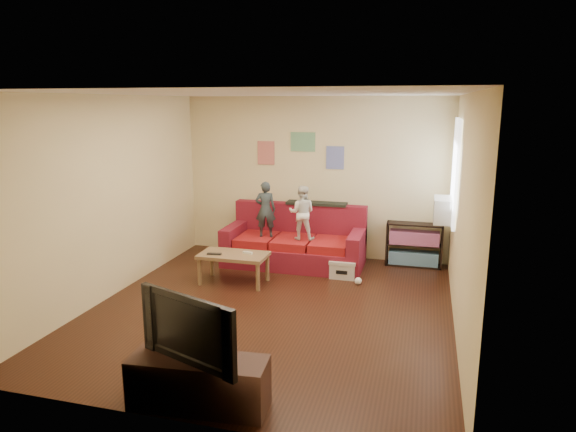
% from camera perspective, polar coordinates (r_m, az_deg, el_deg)
% --- Properties ---
extents(room_shell, '(4.52, 5.02, 2.72)m').
position_cam_1_polar(room_shell, '(6.33, -1.90, 1.14)').
color(room_shell, '#34190E').
rests_on(room_shell, ground).
extents(sofa, '(2.23, 1.03, 0.98)m').
position_cam_1_polar(sofa, '(8.41, 0.83, -3.13)').
color(sofa, maroon).
rests_on(sofa, ground).
extents(child_a, '(0.37, 0.28, 0.90)m').
position_cam_1_polar(child_a, '(8.23, -2.52, 0.74)').
color(child_a, '#2D383D').
rests_on(child_a, sofa).
extents(child_b, '(0.45, 0.36, 0.86)m').
position_cam_1_polar(child_b, '(8.07, 1.55, 0.37)').
color(child_b, white).
rests_on(child_b, sofa).
extents(coffee_table, '(0.99, 0.54, 0.44)m').
position_cam_1_polar(coffee_table, '(7.54, -6.07, -4.64)').
color(coffee_table, olive).
rests_on(coffee_table, ground).
extents(remote, '(0.21, 0.08, 0.02)m').
position_cam_1_polar(remote, '(7.51, -8.20, -4.19)').
color(remote, black).
rests_on(remote, coffee_table).
extents(game_controller, '(0.15, 0.07, 0.03)m').
position_cam_1_polar(game_controller, '(7.50, -4.51, -4.09)').
color(game_controller, silver).
rests_on(game_controller, coffee_table).
extents(bookshelf, '(0.88, 0.27, 0.71)m').
position_cam_1_polar(bookshelf, '(8.54, 13.81, -3.36)').
color(bookshelf, black).
rests_on(bookshelf, ground).
extents(window, '(0.04, 1.08, 1.48)m').
position_cam_1_polar(window, '(7.65, 18.08, 4.71)').
color(window, white).
rests_on(window, room_shell).
extents(ac_unit, '(0.28, 0.55, 0.35)m').
position_cam_1_polar(ac_unit, '(7.73, 16.92, 0.65)').
color(ac_unit, '#B7B2A3').
rests_on(ac_unit, window).
extents(artwork_left, '(0.30, 0.01, 0.40)m').
position_cam_1_polar(artwork_left, '(8.87, -2.46, 7.02)').
color(artwork_left, '#D87266').
rests_on(artwork_left, room_shell).
extents(artwork_center, '(0.42, 0.01, 0.32)m').
position_cam_1_polar(artwork_center, '(8.68, 1.66, 8.23)').
color(artwork_center, '#72B27F').
rests_on(artwork_center, room_shell).
extents(artwork_right, '(0.30, 0.01, 0.38)m').
position_cam_1_polar(artwork_right, '(8.59, 5.25, 6.47)').
color(artwork_right, '#727FCC').
rests_on(artwork_right, room_shell).
extents(file_box, '(0.40, 0.30, 0.27)m').
position_cam_1_polar(file_box, '(7.84, 6.15, -5.82)').
color(file_box, silver).
rests_on(file_box, ground).
extents(tv_stand, '(1.23, 0.50, 0.45)m').
position_cam_1_polar(tv_stand, '(4.73, -9.89, -17.78)').
color(tv_stand, '#3C221C').
rests_on(tv_stand, ground).
extents(television, '(1.04, 0.50, 0.61)m').
position_cam_1_polar(television, '(4.49, -10.14, -11.92)').
color(television, black).
rests_on(television, tv_stand).
extents(tissue, '(0.13, 0.13, 0.11)m').
position_cam_1_polar(tissue, '(7.60, 7.81, -7.17)').
color(tissue, white).
rests_on(tissue, ground).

